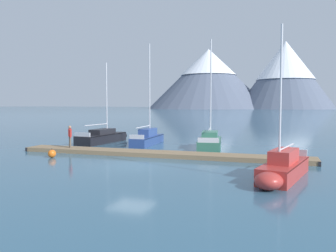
{
  "coord_description": "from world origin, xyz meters",
  "views": [
    {
      "loc": [
        9.54,
        -18.38,
        3.69
      ],
      "look_at": [
        0.0,
        6.0,
        2.0
      ],
      "focal_mm": 37.08,
      "sensor_mm": 36.0,
      "label": 1
    }
  ],
  "objects_px": {
    "sailboat_nearest_berth": "(104,137)",
    "sailboat_mid_dock_starboard": "(282,168)",
    "sailboat_mid_dock_port": "(210,142)",
    "person_on_dock": "(70,135)",
    "sailboat_second_berth": "(149,138)",
    "mooring_buoy_channel_marker": "(52,154)"
  },
  "relations": [
    {
      "from": "sailboat_second_berth",
      "to": "person_on_dock",
      "type": "distance_m",
      "value": 7.59
    },
    {
      "from": "mooring_buoy_channel_marker",
      "to": "sailboat_nearest_berth",
      "type": "bearing_deg",
      "value": 100.19
    },
    {
      "from": "sailboat_mid_dock_starboard",
      "to": "mooring_buoy_channel_marker",
      "type": "bearing_deg",
      "value": 174.42
    },
    {
      "from": "mooring_buoy_channel_marker",
      "to": "sailboat_mid_dock_starboard",
      "type": "bearing_deg",
      "value": -5.58
    },
    {
      "from": "sailboat_mid_dock_port",
      "to": "person_on_dock",
      "type": "bearing_deg",
      "value": -150.09
    },
    {
      "from": "sailboat_second_berth",
      "to": "mooring_buoy_channel_marker",
      "type": "bearing_deg",
      "value": -106.42
    },
    {
      "from": "sailboat_mid_dock_starboard",
      "to": "person_on_dock",
      "type": "xyz_separation_m",
      "value": [
        -15.9,
        4.54,
        0.69
      ]
    },
    {
      "from": "sailboat_mid_dock_port",
      "to": "sailboat_mid_dock_starboard",
      "type": "height_order",
      "value": "sailboat_mid_dock_port"
    },
    {
      "from": "person_on_dock",
      "to": "sailboat_mid_dock_starboard",
      "type": "bearing_deg",
      "value": -15.93
    },
    {
      "from": "sailboat_nearest_berth",
      "to": "sailboat_mid_dock_port",
      "type": "height_order",
      "value": "sailboat_mid_dock_port"
    },
    {
      "from": "person_on_dock",
      "to": "sailboat_nearest_berth",
      "type": "bearing_deg",
      "value": 97.87
    },
    {
      "from": "sailboat_mid_dock_starboard",
      "to": "person_on_dock",
      "type": "distance_m",
      "value": 16.55
    },
    {
      "from": "sailboat_nearest_berth",
      "to": "sailboat_mid_dock_starboard",
      "type": "xyz_separation_m",
      "value": [
        16.78,
        -10.91,
        0.03
      ]
    },
    {
      "from": "sailboat_second_berth",
      "to": "sailboat_mid_dock_starboard",
      "type": "height_order",
      "value": "sailboat_second_berth"
    },
    {
      "from": "sailboat_mid_dock_starboard",
      "to": "sailboat_nearest_berth",
      "type": "bearing_deg",
      "value": 146.96
    },
    {
      "from": "sailboat_second_berth",
      "to": "sailboat_mid_dock_port",
      "type": "height_order",
      "value": "sailboat_second_berth"
    },
    {
      "from": "sailboat_nearest_berth",
      "to": "sailboat_mid_dock_starboard",
      "type": "height_order",
      "value": "sailboat_nearest_berth"
    },
    {
      "from": "sailboat_mid_dock_starboard",
      "to": "mooring_buoy_channel_marker",
      "type": "relative_size",
      "value": 11.68
    },
    {
      "from": "sailboat_second_berth",
      "to": "mooring_buoy_channel_marker",
      "type": "relative_size",
      "value": 14.54
    },
    {
      "from": "sailboat_second_berth",
      "to": "sailboat_mid_dock_starboard",
      "type": "xyz_separation_m",
      "value": [
        12.23,
        -11.15,
        -0.01
      ]
    },
    {
      "from": "sailboat_nearest_berth",
      "to": "sailboat_mid_dock_port",
      "type": "bearing_deg",
      "value": -4.33
    },
    {
      "from": "sailboat_mid_dock_port",
      "to": "person_on_dock",
      "type": "xyz_separation_m",
      "value": [
        -9.69,
        -5.57,
        0.68
      ]
    }
  ]
}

